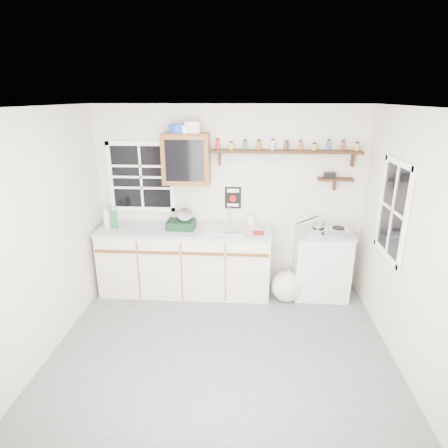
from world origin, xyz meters
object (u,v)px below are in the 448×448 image
object	(u,v)px
upper_cabinet	(186,159)
hotplate	(328,230)
dish_rack	(182,222)
main_cabinet	(185,260)
spice_shelf	(286,151)
right_cabinet	(321,264)

from	to	relation	value
upper_cabinet	hotplate	xyz separation A→B (m)	(1.85, -0.14, -0.88)
dish_rack	hotplate	distance (m)	1.91
main_cabinet	dish_rack	world-z (taller)	dish_rack
main_cabinet	hotplate	size ratio (longest dim) A/B	4.27
main_cabinet	upper_cabinet	bearing A→B (deg)	76.32
upper_cabinet	spice_shelf	xyz separation A→B (m)	(1.27, 0.07, 0.11)
right_cabinet	upper_cabinet	xyz separation A→B (m)	(-1.80, 0.12, 1.37)
main_cabinet	spice_shelf	xyz separation A→B (m)	(1.31, 0.21, 1.47)
main_cabinet	hotplate	bearing A→B (deg)	0.17
right_cabinet	dish_rack	bearing A→B (deg)	-179.61
spice_shelf	main_cabinet	bearing A→B (deg)	-170.75
hotplate	main_cabinet	bearing A→B (deg)	-173.48
right_cabinet	spice_shelf	size ratio (longest dim) A/B	0.48
dish_rack	upper_cabinet	bearing A→B (deg)	66.67
main_cabinet	dish_rack	size ratio (longest dim) A/B	6.15
main_cabinet	right_cabinet	distance (m)	1.84
upper_cabinet	spice_shelf	world-z (taller)	upper_cabinet
right_cabinet	hotplate	bearing A→B (deg)	-21.67
upper_cabinet	dish_rack	xyz separation A→B (m)	(-0.06, -0.13, -0.82)
main_cabinet	right_cabinet	world-z (taller)	main_cabinet
dish_rack	hotplate	size ratio (longest dim) A/B	0.69
dish_rack	hotplate	world-z (taller)	dish_rack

